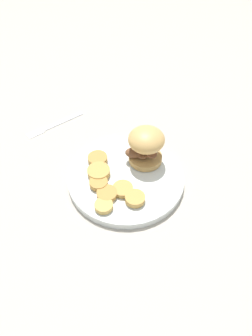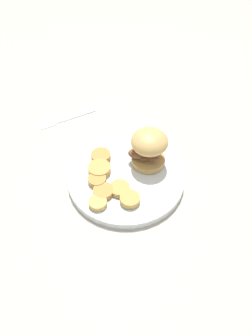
# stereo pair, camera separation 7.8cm
# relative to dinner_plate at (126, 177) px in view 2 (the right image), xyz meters

# --- Properties ---
(ground_plane) EXTENTS (4.00, 4.00, 0.00)m
(ground_plane) POSITION_rel_dinner_plate_xyz_m (0.00, 0.00, -0.01)
(ground_plane) COLOR #B2A899
(dinner_plate) EXTENTS (0.28, 0.28, 0.02)m
(dinner_plate) POSITION_rel_dinner_plate_xyz_m (0.00, 0.00, 0.00)
(dinner_plate) COLOR silver
(dinner_plate) RESTS_ON ground_plane
(sandwich) EXTENTS (0.09, 0.11, 0.10)m
(sandwich) POSITION_rel_dinner_plate_xyz_m (0.01, -0.07, 0.06)
(sandwich) COLOR tan
(sandwich) RESTS_ON dinner_plate
(potato_round_0) EXTENTS (0.04, 0.04, 0.01)m
(potato_round_0) POSITION_rel_dinner_plate_xyz_m (-0.05, 0.10, 0.02)
(potato_round_0) COLOR tan
(potato_round_0) RESTS_ON dinner_plate
(potato_round_1) EXTENTS (0.06, 0.06, 0.02)m
(potato_round_1) POSITION_rel_dinner_plate_xyz_m (0.04, 0.05, 0.02)
(potato_round_1) COLOR tan
(potato_round_1) RESTS_ON dinner_plate
(potato_round_2) EXTENTS (0.05, 0.05, 0.01)m
(potato_round_2) POSITION_rel_dinner_plate_xyz_m (-0.07, 0.03, 0.02)
(potato_round_2) COLOR tan
(potato_round_2) RESTS_ON dinner_plate
(potato_round_3) EXTENTS (0.05, 0.05, 0.01)m
(potato_round_3) POSITION_rel_dinner_plate_xyz_m (-0.03, 0.04, 0.02)
(potato_round_3) COLOR tan
(potato_round_3) RESTS_ON dinner_plate
(potato_round_4) EXTENTS (0.05, 0.05, 0.01)m
(potato_round_4) POSITION_rel_dinner_plate_xyz_m (-0.02, 0.07, 0.02)
(potato_round_4) COLOR #BC8942
(potato_round_4) RESTS_ON dinner_plate
(potato_round_5) EXTENTS (0.05, 0.05, 0.02)m
(potato_round_5) POSITION_rel_dinner_plate_xyz_m (0.08, 0.03, 0.02)
(potato_round_5) COLOR #BC8942
(potato_round_5) RESTS_ON dinner_plate
(potato_round_6) EXTENTS (0.04, 0.04, 0.01)m
(potato_round_6) POSITION_rel_dinner_plate_xyz_m (0.01, 0.07, 0.02)
(potato_round_6) COLOR #BC8942
(potato_round_6) RESTS_ON dinner_plate
(fork) EXTENTS (0.02, 0.18, 0.00)m
(fork) POSITION_rel_dinner_plate_xyz_m (0.29, 0.04, -0.01)
(fork) COLOR silver
(fork) RESTS_ON ground_plane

